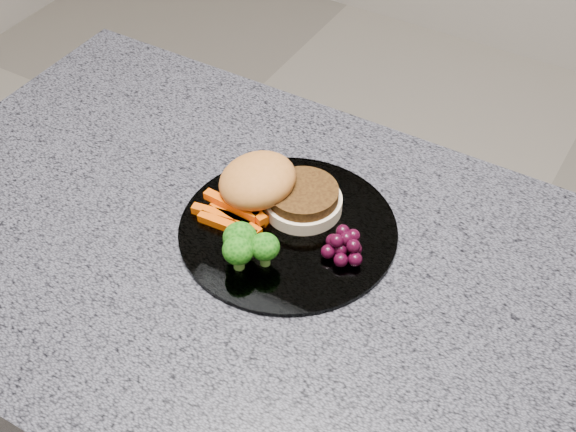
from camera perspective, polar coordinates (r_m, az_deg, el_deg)
name	(u,v)px	position (r m, az deg, el deg)	size (l,w,h in m)	color
countertop	(351,313)	(0.90, 4.48, -6.92)	(1.20, 0.60, 0.04)	#565561
plate	(288,230)	(0.95, 0.00, -0.99)	(0.26, 0.26, 0.01)	white
burger	(274,190)	(0.96, -1.04, 1.86)	(0.18, 0.14, 0.05)	beige
carrot_sticks	(234,213)	(0.96, -3.88, 0.19)	(0.10, 0.06, 0.02)	#D64A03
broccoli	(246,245)	(0.89, -2.99, -2.06)	(0.07, 0.05, 0.05)	#609937
grape_bunch	(345,245)	(0.91, 4.04, -2.10)	(0.05, 0.05, 0.03)	black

